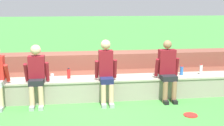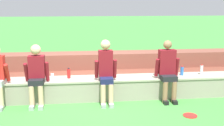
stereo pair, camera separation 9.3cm
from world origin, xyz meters
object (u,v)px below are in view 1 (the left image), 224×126
object	(u,v)px
person_left_of_center	(36,74)
water_bottle_center_gap	(201,70)
person_center	(106,71)
plastic_cup_left_end	(52,77)
water_bottle_mid_right	(69,74)
frisbee	(191,115)
person_right_of_center	(168,69)
water_bottle_near_left	(182,71)

from	to	relation	value
person_left_of_center	water_bottle_center_gap	distance (m)	3.86
person_center	plastic_cup_left_end	bearing A→B (deg)	165.47
person_left_of_center	water_bottle_mid_right	distance (m)	0.76
person_center	plastic_cup_left_end	world-z (taller)	person_center
plastic_cup_left_end	frisbee	size ratio (longest dim) A/B	0.47
water_bottle_center_gap	plastic_cup_left_end	world-z (taller)	water_bottle_center_gap
person_left_of_center	frisbee	size ratio (longest dim) A/B	4.81
person_right_of_center	water_bottle_near_left	world-z (taller)	person_right_of_center
person_center	water_bottle_near_left	world-z (taller)	person_center
water_bottle_near_left	frisbee	size ratio (longest dim) A/B	0.82
plastic_cup_left_end	frisbee	bearing A→B (deg)	-24.35
person_center	person_right_of_center	size ratio (longest dim) A/B	1.03
person_right_of_center	person_center	bearing A→B (deg)	-178.94
frisbee	water_bottle_center_gap	bearing A→B (deg)	59.24
water_bottle_mid_right	plastic_cup_left_end	size ratio (longest dim) A/B	1.89
person_left_of_center	water_bottle_mid_right	bearing A→B (deg)	25.99
frisbee	person_right_of_center	bearing A→B (deg)	100.59
person_center	person_right_of_center	world-z (taller)	person_center
person_right_of_center	water_bottle_mid_right	distance (m)	2.26
person_left_of_center	frisbee	bearing A→B (deg)	-17.57
person_left_of_center	plastic_cup_left_end	size ratio (longest dim) A/B	10.32
water_bottle_center_gap	plastic_cup_left_end	bearing A→B (deg)	-179.87
person_left_of_center	frisbee	world-z (taller)	person_left_of_center
person_center	frisbee	distance (m)	2.00
water_bottle_center_gap	water_bottle_mid_right	bearing A→B (deg)	179.30
water_bottle_mid_right	frisbee	world-z (taller)	water_bottle_mid_right
person_center	person_left_of_center	bearing A→B (deg)	178.92
plastic_cup_left_end	frisbee	xyz separation A→B (m)	(2.79, -1.26, -0.56)
frisbee	water_bottle_near_left	bearing A→B (deg)	78.06
person_left_of_center	water_bottle_mid_right	world-z (taller)	person_left_of_center
water_bottle_center_gap	person_right_of_center	bearing A→B (deg)	-162.69
water_bottle_mid_right	frisbee	xyz separation A→B (m)	(2.42, -1.31, -0.61)
person_center	water_bottle_mid_right	xyz separation A→B (m)	(-0.83, 0.36, -0.13)
person_right_of_center	frisbee	world-z (taller)	person_right_of_center
water_bottle_mid_right	plastic_cup_left_end	bearing A→B (deg)	-172.83
person_center	plastic_cup_left_end	xyz separation A→B (m)	(-1.20, 0.31, -0.18)
water_bottle_center_gap	person_center	bearing A→B (deg)	-172.27
plastic_cup_left_end	person_left_of_center	bearing A→B (deg)	-137.16
person_center	plastic_cup_left_end	distance (m)	1.25
person_left_of_center	plastic_cup_left_end	bearing A→B (deg)	42.84
person_left_of_center	person_right_of_center	distance (m)	2.91
person_right_of_center	water_bottle_mid_right	bearing A→B (deg)	171.58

